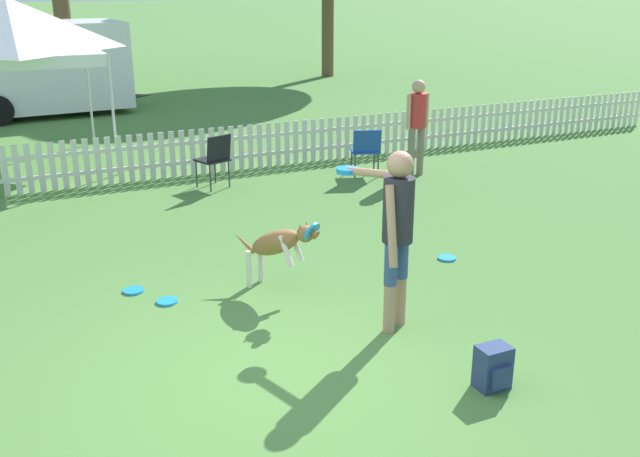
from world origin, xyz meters
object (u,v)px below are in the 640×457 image
at_px(folding_chair_blue_left, 366,148).
at_px(folding_chair_center, 215,156).
at_px(handler_person, 395,220).
at_px(frisbee_near_dog, 447,258).
at_px(backpack_on_grass, 493,368).
at_px(spectator_standing, 417,119).
at_px(frisbee_midfield, 133,291).
at_px(leaping_dog, 278,243).
at_px(frisbee_near_handler, 167,301).
at_px(canopy_tent_main, 10,30).
at_px(equipment_trailer, 15,67).

bearing_deg(folding_chair_blue_left, folding_chair_center, 11.06).
xyz_separation_m(handler_person, frisbee_near_dog, (1.47, 1.21, -1.05)).
xyz_separation_m(backpack_on_grass, spectator_standing, (3.00, 5.90, 0.78)).
distance_m(frisbee_midfield, folding_chair_blue_left, 5.43).
relative_size(frisbee_near_dog, frisbee_midfield, 1.00).
relative_size(leaping_dog, folding_chair_blue_left, 1.29).
bearing_deg(frisbee_near_dog, spectator_standing, 63.33).
height_order(handler_person, frisbee_near_dog, handler_person).
xyz_separation_m(frisbee_near_dog, backpack_on_grass, (-1.28, -2.48, 0.17)).
distance_m(handler_person, leaping_dog, 1.45).
xyz_separation_m(frisbee_near_handler, frisbee_midfield, (-0.26, 0.41, 0.00)).
relative_size(handler_person, canopy_tent_main, 0.60).
bearing_deg(equipment_trailer, backpack_on_grass, -84.20).
bearing_deg(equipment_trailer, folding_chair_center, -78.22).
bearing_deg(frisbee_near_handler, frisbee_near_dog, -3.71).
xyz_separation_m(folding_chair_center, spectator_standing, (3.26, -0.64, 0.44)).
distance_m(folding_chair_blue_left, canopy_tent_main, 6.25).
bearing_deg(spectator_standing, backpack_on_grass, 62.96).
bearing_deg(frisbee_near_handler, folding_chair_center, 65.90).
bearing_deg(frisbee_near_dog, frisbee_midfield, 169.95).
bearing_deg(leaping_dog, frisbee_near_dog, 151.78).
distance_m(leaping_dog, frisbee_near_handler, 1.27).
relative_size(backpack_on_grass, folding_chair_blue_left, 0.45).
bearing_deg(folding_chair_blue_left, leaping_dog, 69.88).
height_order(frisbee_near_dog, backpack_on_grass, backpack_on_grass).
bearing_deg(frisbee_near_dog, backpack_on_grass, -117.42).
height_order(folding_chair_blue_left, folding_chair_center, folding_chair_center).
relative_size(frisbee_near_handler, canopy_tent_main, 0.08).
xyz_separation_m(handler_person, backpack_on_grass, (0.18, -1.27, -0.88)).
distance_m(handler_person, folding_chair_center, 5.30).
relative_size(frisbee_near_handler, frisbee_midfield, 1.00).
bearing_deg(frisbee_midfield, spectator_standing, 28.11).
relative_size(handler_person, frisbee_midfield, 7.92).
distance_m(frisbee_near_handler, folding_chair_center, 4.25).
bearing_deg(equipment_trailer, canopy_tent_main, -96.63).
distance_m(frisbee_near_handler, backpack_on_grass, 3.34).
xyz_separation_m(backpack_on_grass, equipment_trailer, (-2.61, 14.74, 0.97)).
bearing_deg(folding_chair_blue_left, handler_person, 83.20).
bearing_deg(equipment_trailer, spectator_standing, -61.85).
height_order(folding_chair_center, canopy_tent_main, canopy_tent_main).
height_order(folding_chair_blue_left, canopy_tent_main, canopy_tent_main).
xyz_separation_m(frisbee_near_handler, canopy_tent_main, (-0.86, 6.69, 2.30)).
relative_size(frisbee_near_dog, canopy_tent_main, 0.08).
bearing_deg(spectator_standing, equipment_trailer, -57.66).
distance_m(canopy_tent_main, equipment_trailer, 5.48).
relative_size(leaping_dog, folding_chair_center, 1.22).
xyz_separation_m(handler_person, frisbee_midfield, (-2.05, 1.83, -1.05)).
distance_m(backpack_on_grass, spectator_standing, 6.66).
bearing_deg(leaping_dog, spectator_standing, -167.10).
distance_m(frisbee_near_handler, spectator_standing, 6.00).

